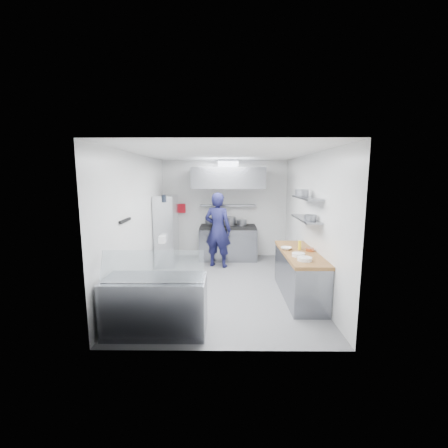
{
  "coord_description": "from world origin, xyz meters",
  "views": [
    {
      "loc": [
        0.06,
        -6.23,
        2.33
      ],
      "look_at": [
        0.0,
        0.6,
        1.25
      ],
      "focal_mm": 24.0,
      "sensor_mm": 36.0,
      "label": 1
    }
  ],
  "objects_px": {
    "gas_range": "(228,243)",
    "chef": "(218,230)",
    "wire_rack": "(167,230)",
    "display_case": "(156,305)"
  },
  "relations": [
    {
      "from": "gas_range",
      "to": "wire_rack",
      "type": "bearing_deg",
      "value": -161.12
    },
    {
      "from": "wire_rack",
      "to": "display_case",
      "type": "xyz_separation_m",
      "value": [
        0.53,
        -3.54,
        -0.5
      ]
    },
    {
      "from": "gas_range",
      "to": "wire_rack",
      "type": "distance_m",
      "value": 1.79
    },
    {
      "from": "wire_rack",
      "to": "display_case",
      "type": "bearing_deg",
      "value": -81.49
    },
    {
      "from": "wire_rack",
      "to": "display_case",
      "type": "relative_size",
      "value": 1.23
    },
    {
      "from": "chef",
      "to": "wire_rack",
      "type": "xyz_separation_m",
      "value": [
        -1.36,
        0.17,
        -0.05
      ]
    },
    {
      "from": "gas_range",
      "to": "wire_rack",
      "type": "relative_size",
      "value": 0.86
    },
    {
      "from": "gas_range",
      "to": "chef",
      "type": "xyz_separation_m",
      "value": [
        -0.27,
        -0.73,
        0.52
      ]
    },
    {
      "from": "gas_range",
      "to": "wire_rack",
      "type": "height_order",
      "value": "wire_rack"
    },
    {
      "from": "gas_range",
      "to": "chef",
      "type": "distance_m",
      "value": 0.93
    }
  ]
}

